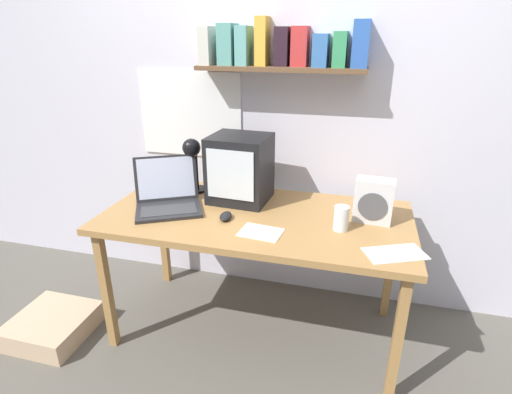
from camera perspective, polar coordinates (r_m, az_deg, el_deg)
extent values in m
plane|color=#5A564E|center=(2.53, 0.00, -18.13)|extent=(12.00, 12.00, 0.00)
cube|color=silver|center=(2.46, 3.23, 14.26)|extent=(5.60, 0.06, 2.60)
cube|color=white|center=(2.62, -9.39, 11.53)|extent=(0.68, 0.01, 0.53)
cube|color=brown|center=(2.32, 3.42, 17.83)|extent=(0.95, 0.18, 0.02)
cube|color=beige|center=(2.45, -6.89, 20.66)|extent=(0.06, 0.16, 0.21)
cube|color=#599D94|center=(2.42, -4.08, 20.91)|extent=(0.09, 0.14, 0.22)
cube|color=#62A6A3|center=(2.39, -1.78, 20.78)|extent=(0.07, 0.14, 0.21)
cube|color=gold|center=(2.37, 0.91, 21.35)|extent=(0.06, 0.12, 0.26)
cube|color=black|center=(2.35, 3.82, 20.65)|extent=(0.07, 0.12, 0.20)
cube|color=red|center=(2.33, 6.31, 20.60)|extent=(0.09, 0.11, 0.21)
cube|color=#366BB0|center=(2.30, 9.26, 19.96)|extent=(0.08, 0.16, 0.17)
cube|color=#36925C|center=(2.29, 11.92, 19.93)|extent=(0.07, 0.14, 0.18)
cube|color=#2E5CB5|center=(2.28, 14.75, 20.39)|extent=(0.08, 0.16, 0.24)
cube|color=#A67843|center=(2.13, 0.00, -2.92)|extent=(1.62, 0.79, 0.03)
cube|color=#A67843|center=(2.35, -20.58, -12.42)|extent=(0.04, 0.05, 0.72)
cube|color=#A67843|center=(2.02, 19.53, -18.86)|extent=(0.04, 0.05, 0.72)
cube|color=#A67843|center=(2.83, -13.07, -5.31)|extent=(0.04, 0.05, 0.72)
cube|color=#A67843|center=(2.56, 18.66, -9.16)|extent=(0.04, 0.05, 0.72)
cube|color=black|center=(2.25, -2.29, 4.09)|extent=(0.34, 0.31, 0.37)
cube|color=silver|center=(2.12, -3.72, 3.13)|extent=(0.26, 0.03, 0.27)
cube|color=#232326|center=(2.20, -12.34, -1.84)|extent=(0.42, 0.38, 0.02)
cube|color=#38383A|center=(2.18, -12.34, -1.80)|extent=(0.32, 0.26, 0.00)
cube|color=#232326|center=(2.31, -12.73, 2.70)|extent=(0.34, 0.24, 0.24)
cube|color=silver|center=(2.31, -12.73, 2.70)|extent=(0.31, 0.22, 0.22)
cylinder|color=black|center=(2.47, -8.30, 1.09)|extent=(0.12, 0.12, 0.01)
cylinder|color=black|center=(2.42, -8.48, 4.26)|extent=(0.02, 0.02, 0.27)
sphere|color=black|center=(2.33, -9.21, 6.97)|extent=(0.10, 0.10, 0.10)
cylinder|color=white|center=(1.98, 12.09, -2.99)|extent=(0.07, 0.07, 0.12)
cylinder|color=orange|center=(1.99, 12.05, -3.44)|extent=(0.06, 0.06, 0.09)
cube|color=silver|center=(2.09, 16.47, -0.49)|extent=(0.20, 0.12, 0.23)
cylinder|color=#4C4C51|center=(2.05, 16.30, -1.34)|extent=(0.14, 0.02, 0.14)
ellipsoid|color=black|center=(2.07, -4.34, -2.76)|extent=(0.07, 0.11, 0.03)
cube|color=silver|center=(1.86, 19.25, -7.64)|extent=(0.29, 0.24, 0.00)
cube|color=white|center=(1.93, 0.69, -5.07)|extent=(0.22, 0.17, 0.00)
cube|color=tan|center=(2.72, -27.07, -16.02)|extent=(0.42, 0.42, 0.13)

